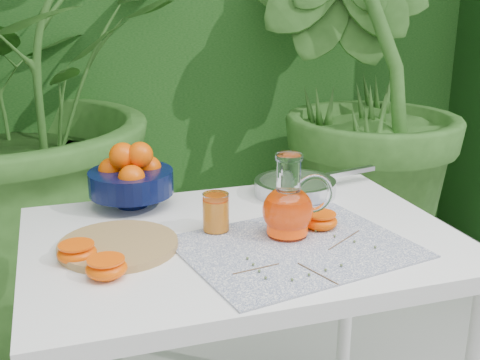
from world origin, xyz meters
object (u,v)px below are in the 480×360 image
object	(u,v)px
white_table	(243,267)
saute_pan	(296,186)
fruit_bowl	(131,177)
juice_pitcher	(289,208)
cutting_board	(118,245)

from	to	relation	value
white_table	saute_pan	distance (m)	0.35
fruit_bowl	juice_pitcher	size ratio (longest dim) A/B	1.23
juice_pitcher	white_table	bearing A→B (deg)	157.93
white_table	juice_pitcher	world-z (taller)	juice_pitcher
white_table	cutting_board	size ratio (longest dim) A/B	3.77
cutting_board	saute_pan	distance (m)	0.57
white_table	fruit_bowl	size ratio (longest dim) A/B	4.16
fruit_bowl	saute_pan	bearing A→B (deg)	-5.93
fruit_bowl	cutting_board	bearing A→B (deg)	-104.38
white_table	cutting_board	world-z (taller)	cutting_board
white_table	juice_pitcher	bearing A→B (deg)	-22.07
cutting_board	saute_pan	bearing A→B (deg)	23.40
fruit_bowl	juice_pitcher	world-z (taller)	juice_pitcher
cutting_board	juice_pitcher	xyz separation A→B (m)	(0.39, -0.05, 0.06)
juice_pitcher	saute_pan	xyz separation A→B (m)	(0.14, 0.28, -0.05)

